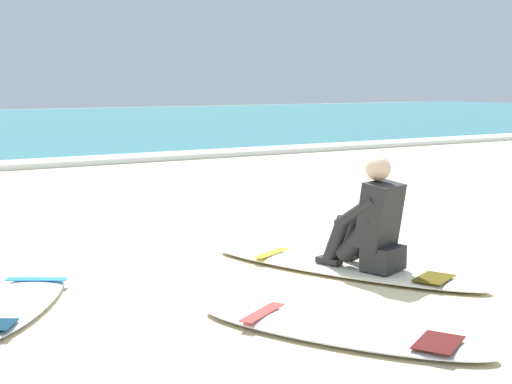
{
  "coord_description": "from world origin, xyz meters",
  "views": [
    {
      "loc": [
        -3.58,
        -4.99,
        1.61
      ],
      "look_at": [
        0.13,
        1.08,
        0.55
      ],
      "focal_mm": 51.97,
      "sensor_mm": 36.0,
      "label": 1
    }
  ],
  "objects_px": {
    "surfboard_main": "(342,268)",
    "surfboard_spare_far": "(339,331)",
    "surfboard_spare_near": "(15,303)",
    "surfer_seated": "(371,225)"
  },
  "relations": [
    {
      "from": "surfboard_main",
      "to": "surfboard_spare_far",
      "type": "bearing_deg",
      "value": -128.63
    },
    {
      "from": "surfboard_main",
      "to": "surfboard_spare_far",
      "type": "relative_size",
      "value": 1.28
    },
    {
      "from": "surfboard_spare_near",
      "to": "surfboard_spare_far",
      "type": "xyz_separation_m",
      "value": [
        1.62,
        -1.7,
        -0.0
      ]
    },
    {
      "from": "surfboard_spare_near",
      "to": "surfboard_main",
      "type": "bearing_deg",
      "value": -9.11
    },
    {
      "from": "surfboard_main",
      "to": "surfboard_spare_near",
      "type": "bearing_deg",
      "value": 170.89
    },
    {
      "from": "surfer_seated",
      "to": "surfboard_spare_near",
      "type": "relative_size",
      "value": 0.52
    },
    {
      "from": "surfboard_spare_far",
      "to": "surfboard_main",
      "type": "bearing_deg",
      "value": 51.37
    },
    {
      "from": "surfer_seated",
      "to": "surfboard_spare_far",
      "type": "relative_size",
      "value": 0.47
    },
    {
      "from": "surfer_seated",
      "to": "surfboard_spare_far",
      "type": "bearing_deg",
      "value": -137.4
    },
    {
      "from": "surfboard_main",
      "to": "surfer_seated",
      "type": "relative_size",
      "value": 2.69
    }
  ]
}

